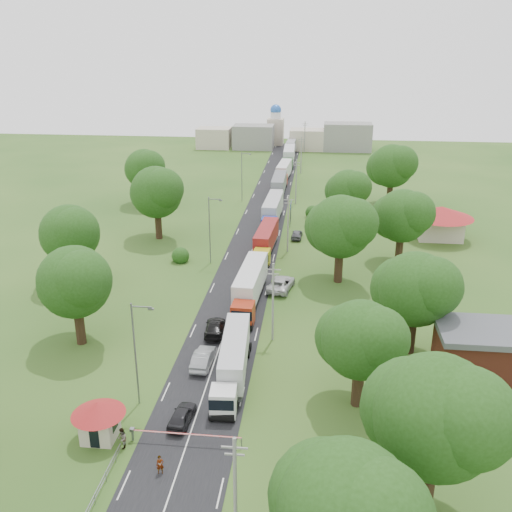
# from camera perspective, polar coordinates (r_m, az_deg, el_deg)

# --- Properties ---
(ground) EXTENTS (260.00, 260.00, 0.00)m
(ground) POSITION_cam_1_polar(r_m,az_deg,el_deg) (69.90, -2.38, -5.34)
(ground) COLOR #274C19
(ground) RESTS_ON ground
(road) EXTENTS (8.00, 200.00, 0.04)m
(road) POSITION_cam_1_polar(r_m,az_deg,el_deg) (88.13, -0.45, 0.35)
(road) COLOR black
(road) RESTS_ON ground
(boom_barrier) EXTENTS (9.22, 0.35, 1.18)m
(boom_barrier) POSITION_cam_1_polar(r_m,az_deg,el_deg) (48.82, -8.61, -17.18)
(boom_barrier) COLOR slate
(boom_barrier) RESTS_ON ground
(guard_booth) EXTENTS (4.40, 4.40, 3.45)m
(guard_booth) POSITION_cam_1_polar(r_m,az_deg,el_deg) (49.73, -15.45, -15.16)
(guard_booth) COLOR #C1B4A0
(guard_booth) RESTS_ON ground
(info_sign) EXTENTS (0.12, 3.10, 4.10)m
(info_sign) POSITION_cam_1_polar(r_m,az_deg,el_deg) (101.00, 3.49, 4.79)
(info_sign) COLOR slate
(info_sign) RESTS_ON ground
(pole_0) EXTENTS (1.60, 0.24, 9.00)m
(pole_0) POSITION_cam_1_polar(r_m,az_deg,el_deg) (37.76, -2.08, -22.85)
(pole_0) COLOR gray
(pole_0) RESTS_ON ground
(pole_1) EXTENTS (1.60, 0.24, 9.00)m
(pole_1) POSITION_cam_1_polar(r_m,az_deg,el_deg) (61.02, 1.71, -4.51)
(pole_1) COLOR gray
(pole_1) RESTS_ON ground
(pole_2) EXTENTS (1.60, 0.24, 9.00)m
(pole_2) POSITION_cam_1_polar(r_m,az_deg,el_deg) (87.11, 3.22, 3.33)
(pole_2) COLOR gray
(pole_2) RESTS_ON ground
(pole_3) EXTENTS (1.60, 0.24, 9.00)m
(pole_3) POSITION_cam_1_polar(r_m,az_deg,el_deg) (114.11, 4.04, 7.52)
(pole_3) COLOR gray
(pole_3) RESTS_ON ground
(pole_4) EXTENTS (1.60, 0.24, 9.00)m
(pole_4) POSITION_cam_1_polar(r_m,az_deg,el_deg) (141.50, 4.54, 10.09)
(pole_4) COLOR gray
(pole_4) RESTS_ON ground
(pole_5) EXTENTS (1.60, 0.24, 9.00)m
(pole_5) POSITION_cam_1_polar(r_m,az_deg,el_deg) (169.09, 4.89, 11.83)
(pole_5) COLOR gray
(pole_5) RESTS_ON ground
(lamp_0) EXTENTS (2.03, 0.22, 10.00)m
(lamp_0) POSITION_cam_1_polar(r_m,az_deg,el_deg) (51.26, -11.86, -9.15)
(lamp_0) COLOR slate
(lamp_0) RESTS_ON ground
(lamp_1) EXTENTS (2.03, 0.22, 10.00)m
(lamp_1) POSITION_cam_1_polar(r_m,az_deg,el_deg) (82.42, -4.57, 2.91)
(lamp_1) COLOR slate
(lamp_1) RESTS_ON ground
(lamp_2) EXTENTS (2.03, 0.22, 10.00)m
(lamp_2) POSITION_cam_1_polar(r_m,az_deg,el_deg) (115.80, -1.36, 8.20)
(lamp_2) COLOR slate
(lamp_2) RESTS_ON ground
(tree_0) EXTENTS (8.80, 8.80, 11.07)m
(tree_0) POSITION_cam_1_polar(r_m,az_deg,el_deg) (33.79, 9.05, -23.63)
(tree_0) COLOR #382616
(tree_0) RESTS_ON ground
(tree_1) EXTENTS (9.60, 9.60, 12.05)m
(tree_1) POSITION_cam_1_polar(r_m,az_deg,el_deg) (40.33, 17.49, -14.89)
(tree_1) COLOR #382616
(tree_1) RESTS_ON ground
(tree_2) EXTENTS (8.00, 8.00, 10.10)m
(tree_2) POSITION_cam_1_polar(r_m,az_deg,el_deg) (50.50, 10.44, -8.16)
(tree_2) COLOR #382616
(tree_2) RESTS_ON ground
(tree_3) EXTENTS (8.80, 8.80, 11.07)m
(tree_3) POSITION_cam_1_polar(r_m,az_deg,el_deg) (59.93, 15.63, -3.14)
(tree_3) COLOR #382616
(tree_3) RESTS_ON ground
(tree_4) EXTENTS (9.60, 9.60, 12.05)m
(tree_4) POSITION_cam_1_polar(r_m,az_deg,el_deg) (75.79, 8.46, 2.96)
(tree_4) COLOR #382616
(tree_4) RESTS_ON ground
(tree_5) EXTENTS (8.80, 8.80, 11.07)m
(tree_5) POSITION_cam_1_polar(r_m,az_deg,el_deg) (84.44, 14.41, 3.93)
(tree_5) COLOR #382616
(tree_5) RESTS_ON ground
(tree_6) EXTENTS (8.00, 8.00, 10.10)m
(tree_6) POSITION_cam_1_polar(r_m,az_deg,el_deg) (100.25, 9.17, 6.57)
(tree_6) COLOR #382616
(tree_6) RESTS_ON ground
(tree_7) EXTENTS (9.60, 9.60, 12.05)m
(tree_7) POSITION_cam_1_polar(r_m,az_deg,el_deg) (115.38, 13.42, 8.77)
(tree_7) COLOR #382616
(tree_7) RESTS_ON ground
(tree_10) EXTENTS (8.80, 8.80, 11.07)m
(tree_10) POSITION_cam_1_polar(r_m,az_deg,el_deg) (62.35, -17.65, -2.42)
(tree_10) COLOR #382616
(tree_10) RESTS_ON ground
(tree_11) EXTENTS (8.80, 8.80, 11.07)m
(tree_11) POSITION_cam_1_polar(r_m,az_deg,el_deg) (77.94, -18.10, 2.15)
(tree_11) COLOR #382616
(tree_11) RESTS_ON ground
(tree_12) EXTENTS (9.60, 9.60, 12.05)m
(tree_12) POSITION_cam_1_polar(r_m,az_deg,el_deg) (93.75, -9.91, 6.33)
(tree_12) COLOR #382616
(tree_12) RESTS_ON ground
(tree_13) EXTENTS (8.80, 8.80, 11.07)m
(tree_13) POSITION_cam_1_polar(r_m,az_deg,el_deg) (114.80, -11.07, 8.56)
(tree_13) COLOR #382616
(tree_13) RESTS_ON ground
(house_brick) EXTENTS (8.60, 6.60, 5.20)m
(house_brick) POSITION_cam_1_polar(r_m,az_deg,el_deg) (59.61, 21.56, -8.94)
(house_brick) COLOR maroon
(house_brick) RESTS_ON ground
(house_cream) EXTENTS (10.08, 10.08, 5.80)m
(house_cream) POSITION_cam_1_polar(r_m,az_deg,el_deg) (98.03, 18.00, 3.69)
(house_cream) COLOR #C1B4A0
(house_cream) RESTS_ON ground
(distant_town) EXTENTS (52.00, 8.00, 8.00)m
(distant_town) POSITION_cam_1_polar(r_m,az_deg,el_deg) (174.40, 3.32, 11.74)
(distant_town) COLOR gray
(distant_town) RESTS_ON ground
(church) EXTENTS (5.00, 5.00, 12.30)m
(church) POSITION_cam_1_polar(r_m,az_deg,el_deg) (182.31, 1.97, 12.76)
(church) COLOR #C1B4A0
(church) RESTS_ON ground
(truck_0) EXTENTS (3.07, 13.75, 3.80)m
(truck_0) POSITION_cam_1_polar(r_m,az_deg,el_deg) (55.59, -2.29, -10.36)
(truck_0) COLOR silver
(truck_0) RESTS_ON ground
(truck_1) EXTENTS (3.18, 15.09, 4.17)m
(truck_1) POSITION_cam_1_polar(r_m,az_deg,el_deg) (70.67, -0.63, -3.03)
(truck_1) COLOR #9C2811
(truck_1) RESTS_ON ground
(truck_2) EXTENTS (3.01, 13.85, 3.83)m
(truck_2) POSITION_cam_1_polar(r_m,az_deg,el_deg) (87.32, 0.97, 1.57)
(truck_2) COLOR gold
(truck_2) RESTS_ON ground
(truck_3) EXTENTS (2.99, 15.15, 4.19)m
(truck_3) POSITION_cam_1_polar(r_m,az_deg,el_deg) (102.07, 1.65, 4.54)
(truck_3) COLOR #1A379D
(truck_3) RESTS_ON ground
(truck_4) EXTENTS (2.54, 14.79, 4.10)m
(truck_4) POSITION_cam_1_polar(r_m,az_deg,el_deg) (120.20, 2.27, 7.00)
(truck_4) COLOR silver
(truck_4) RESTS_ON ground
(truck_5) EXTENTS (3.08, 14.08, 3.89)m
(truck_5) POSITION_cam_1_polar(r_m,az_deg,el_deg) (134.36, 2.79, 8.42)
(truck_5) COLOR #A8191D
(truck_5) RESTS_ON ground
(truck_6) EXTENTS (3.01, 15.78, 4.37)m
(truck_6) POSITION_cam_1_polar(r_m,az_deg,el_deg) (151.68, 3.31, 9.93)
(truck_6) COLOR #276425
(truck_6) RESTS_ON ground
(truck_7) EXTENTS (2.79, 13.86, 3.83)m
(truck_7) POSITION_cam_1_polar(r_m,az_deg,el_deg) (167.75, 3.56, 10.87)
(truck_7) COLOR #B2B2B2
(truck_7) RESTS_ON ground
(car_lane_front) EXTENTS (2.03, 4.26, 1.41)m
(car_lane_front) POSITION_cam_1_polar(r_m,az_deg,el_deg) (50.93, -7.41, -15.56)
(car_lane_front) COLOR black
(car_lane_front) RESTS_ON ground
(car_lane_mid) EXTENTS (1.87, 4.97, 1.62)m
(car_lane_mid) POSITION_cam_1_polar(r_m,az_deg,el_deg) (58.42, -5.30, -10.14)
(car_lane_mid) COLOR gray
(car_lane_mid) RESTS_ON ground
(car_lane_rear) EXTENTS (2.58, 5.40, 1.52)m
(car_lane_rear) POSITION_cam_1_polar(r_m,az_deg,el_deg) (64.16, -4.12, -7.14)
(car_lane_rear) COLOR black
(car_lane_rear) RESTS_ON ground
(car_verge_near) EXTENTS (3.79, 6.32, 1.64)m
(car_verge_near) POSITION_cam_1_polar(r_m,az_deg,el_deg) (74.92, 2.53, -2.79)
(car_verge_near) COLOR silver
(car_verge_near) RESTS_ON ground
(car_verge_far) EXTENTS (1.89, 4.27, 1.43)m
(car_verge_far) POSITION_cam_1_polar(r_m,az_deg,el_deg) (94.43, 4.11, 2.17)
(car_verge_far) COLOR #4D5054
(car_verge_far) RESTS_ON ground
(pedestrian_near) EXTENTS (0.66, 0.53, 1.56)m
(pedestrian_near) POSITION_cam_1_polar(r_m,az_deg,el_deg) (46.26, -9.57, -19.92)
(pedestrian_near) COLOR gray
(pedestrian_near) RESTS_ON ground
(pedestrian_booth) EXTENTS (0.86, 1.01, 1.80)m
(pedestrian_booth) POSITION_cam_1_polar(r_m,az_deg,el_deg) (49.04, -13.25, -17.35)
(pedestrian_booth) COLOR gray
(pedestrian_booth) RESTS_ON ground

